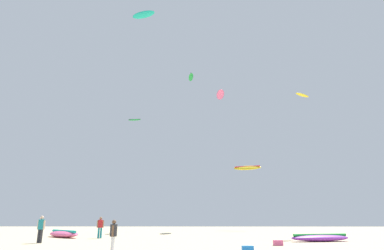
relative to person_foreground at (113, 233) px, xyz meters
The scene contains 13 objects.
person_foreground is the anchor object (origin of this frame).
person_midground 12.83m from the person_foreground, 108.81° to the left, with size 0.55×0.40×1.75m.
person_left 9.35m from the person_foreground, 135.30° to the left, with size 0.58×0.41×1.80m.
kite_grounded_near 15.58m from the person_foreground, 32.83° to the left, with size 4.73×2.26×0.57m.
kite_grounded_mid 15.68m from the person_foreground, 119.82° to the left, with size 4.69×4.83×0.67m.
cooler_box 10.30m from the person_foreground, 27.38° to the left, with size 0.56×0.36×0.32m, color #E5598C.
gear_bag 6.64m from the person_foreground, ahead, with size 0.56×0.36×0.32m, color blue.
kite_aloft_0 38.36m from the person_foreground, 100.05° to the left, with size 2.19×0.83×0.40m.
kite_aloft_1 26.90m from the person_foreground, 47.07° to the left, with size 2.08×1.77×0.29m.
kite_aloft_2 40.90m from the person_foreground, 84.53° to the left, with size 0.95×3.06×0.68m.
kite_aloft_3 26.53m from the person_foreground, 96.78° to the left, with size 2.78×1.57×0.69m.
kite_aloft_4 39.11m from the person_foreground, 76.28° to the left, with size 1.39×4.42×0.53m.
kite_aloft_5 37.01m from the person_foreground, 70.59° to the left, with size 4.45×2.48×1.03m.
Camera 1 is at (0.43, -11.35, 1.60)m, focal length 30.54 mm.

